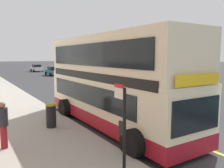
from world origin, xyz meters
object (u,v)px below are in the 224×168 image
Objects in this scene: pedestrian_waiting_near_sign at (3,123)px; litter_bin at (51,115)px; bus_stop_sign at (123,122)px; parked_car_teal_ahead at (53,71)px; parked_car_white_behind at (37,68)px; double_decker_bus at (111,84)px.

pedestrian_waiting_near_sign is 1.54× the size of litter_bin.
bus_stop_sign is 36.82m from parked_car_teal_ahead.
parked_car_white_behind is 43.68m from litter_bin.
double_decker_bus is at bearing -15.65° from litter_bin.
parked_car_teal_ahead and parked_car_white_behind have the same top height.
bus_stop_sign reaches higher than pedestrian_waiting_near_sign.
parked_car_white_behind is 3.80× the size of litter_bin.
litter_bin is at bearing 35.33° from pedestrian_waiting_near_sign.
pedestrian_waiting_near_sign reaches higher than litter_bin.
parked_car_teal_ahead is at bearing 75.10° from bus_stop_sign.
parked_car_teal_ahead reaches higher than litter_bin.
pedestrian_waiting_near_sign is (-12.03, -31.81, 0.26)m from parked_car_teal_ahead.
double_decker_bus is at bearing 61.52° from bus_stop_sign.
bus_stop_sign is 1.49× the size of pedestrian_waiting_near_sign.
parked_car_teal_ahead is at bearing 69.29° from pedestrian_waiting_near_sign.
litter_bin is at bearing -104.49° from parked_car_white_behind.
pedestrian_waiting_near_sign is (-12.22, -44.08, 0.26)m from parked_car_white_behind.
pedestrian_waiting_near_sign is at bearing 71.61° from parked_car_teal_ahead.
pedestrian_waiting_near_sign is at bearing -106.73° from parked_car_white_behind.
parked_car_white_behind reaches higher than litter_bin.
bus_stop_sign is (-2.46, -4.53, -0.41)m from double_decker_bus.
double_decker_bus is 5.18m from pedestrian_waiting_near_sign.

